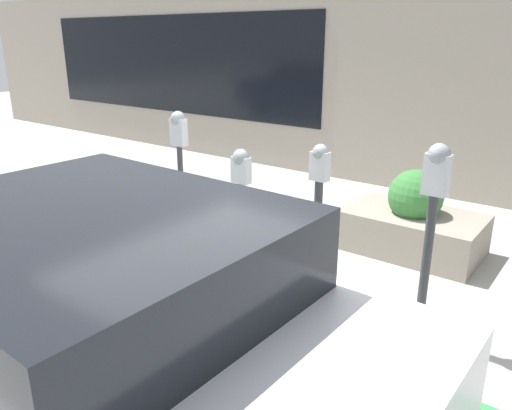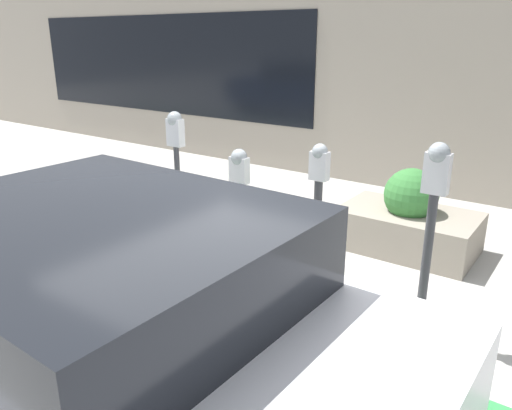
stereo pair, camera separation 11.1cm
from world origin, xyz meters
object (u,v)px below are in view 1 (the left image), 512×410
at_px(planter_box, 413,223).
at_px(parking_meter_second, 318,204).
at_px(parking_meter_middle, 241,192).
at_px(parking_meter_nearest, 432,210).
at_px(parking_meter_fourth, 180,153).
at_px(parked_car_middle, 84,317).

bearing_deg(planter_box, parking_meter_second, 81.18).
bearing_deg(parking_meter_middle, parking_meter_nearest, -179.42).
xyz_separation_m(parking_meter_nearest, parking_meter_fourth, (2.62, 0.02, 0.08)).
bearing_deg(parking_meter_fourth, parking_meter_nearest, -179.59).
bearing_deg(parking_meter_middle, parking_meter_fourth, 0.04).
bearing_deg(parking_meter_middle, parked_car_middle, 105.47).
distance_m(parking_meter_nearest, parking_meter_second, 0.95).
xyz_separation_m(parking_meter_fourth, parked_car_middle, (-1.42, 2.17, -0.37)).
xyz_separation_m(parking_meter_second, parking_meter_fourth, (1.68, -0.03, 0.21)).
distance_m(parking_meter_second, parking_meter_middle, 0.87).
relative_size(parking_meter_second, parking_meter_middle, 1.12).
relative_size(parking_meter_middle, parking_meter_fourth, 0.82).
bearing_deg(planter_box, parking_meter_fourth, 40.28).
bearing_deg(parked_car_middle, parking_meter_fourth, -55.76).
bearing_deg(parking_meter_fourth, parked_car_middle, 123.13).
distance_m(parking_meter_nearest, parked_car_middle, 2.52).
xyz_separation_m(parking_meter_second, planter_box, (-0.26, -1.67, -0.62)).
bearing_deg(parking_meter_fourth, planter_box, -139.72).
bearing_deg(parking_meter_second, parked_car_middle, 83.02).
xyz_separation_m(planter_box, parked_car_middle, (0.52, 3.81, 0.46)).
distance_m(parking_meter_second, parking_meter_fourth, 1.69).
distance_m(planter_box, parked_car_middle, 3.88).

